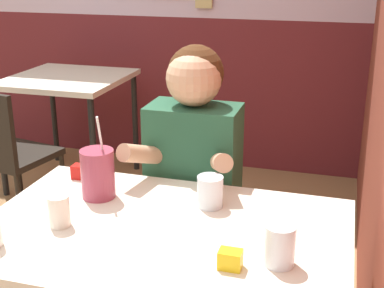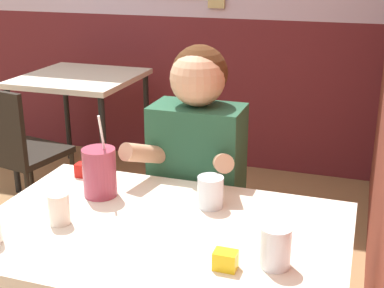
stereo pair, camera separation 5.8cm
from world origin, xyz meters
name	(u,v)px [view 1 (the left image)]	position (x,y,z in m)	size (l,w,h in m)	color
main_table	(162,250)	(0.75, 0.29, 0.69)	(1.09, 0.72, 0.76)	beige
background_table	(68,89)	(-0.56, 2.10, 0.67)	(0.75, 0.76, 0.76)	beige
chair_near_window	(4,149)	(-0.57, 1.37, 0.49)	(0.47, 0.47, 0.85)	black
person_seated	(194,195)	(0.70, 0.78, 0.64)	(0.42, 0.40, 1.22)	#235138
cocktail_pitcher	(98,174)	(0.47, 0.44, 0.84)	(0.11, 0.11, 0.28)	#99384C
glass_near_pitcher	(280,245)	(1.10, 0.19, 0.81)	(0.08, 0.08, 0.11)	silver
glass_far_side	(59,211)	(0.45, 0.22, 0.81)	(0.06, 0.06, 0.10)	silver
glass_by_brick	(210,192)	(0.85, 0.47, 0.81)	(0.08, 0.08, 0.10)	silver
condiment_ketchup	(81,172)	(0.34, 0.56, 0.78)	(0.06, 0.04, 0.05)	#B7140F
condiment_mustard	(230,259)	(0.99, 0.14, 0.78)	(0.06, 0.04, 0.05)	yellow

